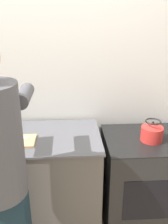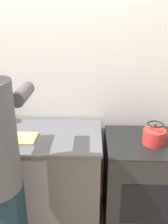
{
  "view_description": "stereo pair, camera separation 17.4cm",
  "coord_description": "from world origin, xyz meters",
  "px_view_note": "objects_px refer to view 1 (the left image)",
  "views": [
    {
      "loc": [
        0.11,
        -1.58,
        1.9
      ],
      "look_at": [
        0.22,
        0.23,
        1.18
      ],
      "focal_mm": 40.0,
      "sensor_mm": 36.0,
      "label": 1
    },
    {
      "loc": [
        0.28,
        -1.59,
        1.9
      ],
      "look_at": [
        0.22,
        0.23,
        1.18
      ],
      "focal_mm": 40.0,
      "sensor_mm": 36.0,
      "label": 2
    }
  ],
  "objects_px": {
    "oven": "(144,181)",
    "knife": "(12,138)",
    "kettle": "(152,132)",
    "cutting_board": "(11,141)"
  },
  "relations": [
    {
      "from": "cutting_board",
      "to": "knife",
      "type": "xyz_separation_m",
      "value": [
        0.01,
        0.03,
        0.01
      ]
    },
    {
      "from": "kettle",
      "to": "knife",
      "type": "bearing_deg",
      "value": -179.66
    },
    {
      "from": "knife",
      "to": "kettle",
      "type": "height_order",
      "value": "kettle"
    },
    {
      "from": "cutting_board",
      "to": "knife",
      "type": "distance_m",
      "value": 0.03
    },
    {
      "from": "oven",
      "to": "knife",
      "type": "height_order",
      "value": "knife"
    },
    {
      "from": "oven",
      "to": "knife",
      "type": "bearing_deg",
      "value": -177.63
    },
    {
      "from": "oven",
      "to": "cutting_board",
      "type": "relative_size",
      "value": 2.24
    },
    {
      "from": "knife",
      "to": "kettle",
      "type": "xyz_separation_m",
      "value": [
        1.16,
        0.01,
        0.02
      ]
    },
    {
      "from": "oven",
      "to": "cutting_board",
      "type": "xyz_separation_m",
      "value": [
        -1.16,
        -0.08,
        0.49
      ]
    },
    {
      "from": "oven",
      "to": "kettle",
      "type": "xyz_separation_m",
      "value": [
        0.01,
        -0.04,
        0.52
      ]
    }
  ]
}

